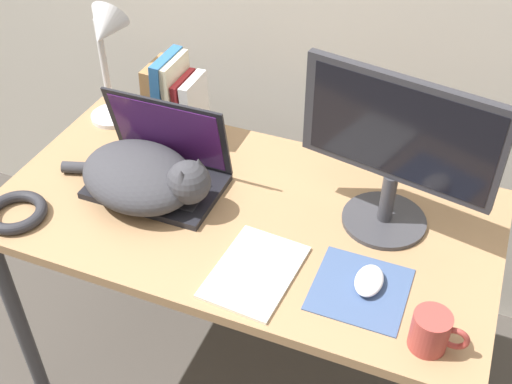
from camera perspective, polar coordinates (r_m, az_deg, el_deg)
The scene contains 11 objects.
desk at distance 1.69m, azimuth -1.04°, elevation -3.74°, with size 1.27×0.68×0.75m.
laptop at distance 1.71m, azimuth -8.53°, elevation 2.01°, with size 0.34×0.23×0.24m.
cat at distance 1.66m, azimuth -9.93°, elevation 1.34°, with size 0.45×0.33×0.15m.
external_monitor at distance 1.49m, azimuth 12.36°, elevation 3.83°, with size 0.47×0.21×0.41m.
mousepad at distance 1.46m, azimuth 9.23°, elevation -8.52°, with size 0.21×0.21×0.00m.
computer_mouse at distance 1.46m, azimuth 10.02°, elevation -7.76°, with size 0.06×0.10×0.03m.
book_row at distance 1.86m, azimuth -7.27°, elevation 8.03°, with size 0.16×0.14×0.25m.
desk_lamp at distance 1.86m, azimuth -13.21°, elevation 12.38°, with size 0.17×0.17×0.39m.
cable_coil at distance 1.72m, azimuth -20.57°, elevation -1.69°, with size 0.16×0.16×0.03m.
notepad at distance 1.48m, azimuth -0.10°, elevation -7.07°, with size 0.19×0.26×0.01m.
mug at distance 1.36m, azimuth 15.34°, elevation -11.87°, with size 0.12×0.08×0.09m.
Camera 1 is at (0.49, -0.79, 1.83)m, focal length 45.00 mm.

